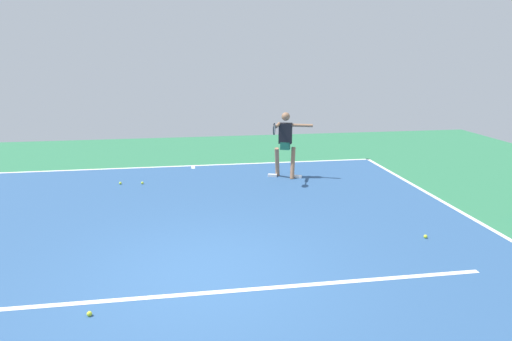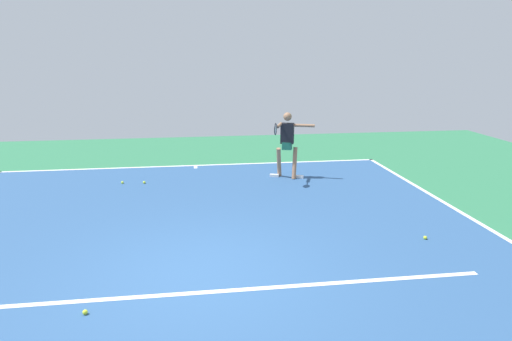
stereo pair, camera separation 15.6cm
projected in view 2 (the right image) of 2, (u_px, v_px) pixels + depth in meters
The scene contains 10 objects.
ground_plane at pixel (202, 274), 6.89m from camera, with size 23.43×23.43×0.00m, color #2D754C.
court_surface at pixel (202, 274), 6.89m from camera, with size 10.98×13.92×0.00m, color #2D5484.
court_line_baseline_near at pixel (195, 165), 13.52m from camera, with size 10.98×0.10×0.01m, color white.
court_line_service at pixel (203, 292), 6.35m from camera, with size 8.23×0.10×0.01m, color white.
court_line_centre_mark at pixel (196, 167), 13.32m from camera, with size 0.10×0.30×0.01m, color white.
tennis_player at pixel (287, 141), 11.94m from camera, with size 1.20×1.18×1.76m.
tennis_ball_far_corner at pixel (85, 312), 5.81m from camera, with size 0.07×0.07×0.07m, color #CCE033.
tennis_ball_by_sideline at pixel (144, 182), 11.64m from camera, with size 0.07×0.07×0.07m, color #C6E53D.
tennis_ball_near_service_line at pixel (122, 182), 11.63m from camera, with size 0.07×0.07×0.07m, color #C6E53D.
tennis_ball_by_baseline at pixel (425, 238), 8.16m from camera, with size 0.07×0.07×0.07m, color #CCE033.
Camera 2 is at (0.08, 6.34, 3.23)m, focal length 32.09 mm.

